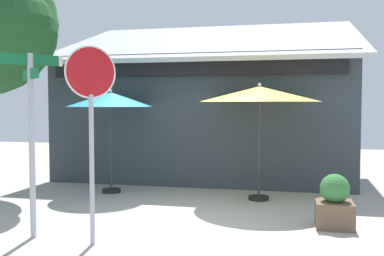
% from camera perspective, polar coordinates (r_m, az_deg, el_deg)
% --- Properties ---
extents(ground_plane, '(28.00, 28.00, 0.10)m').
position_cam_1_polar(ground_plane, '(8.00, -0.60, -12.37)').
color(ground_plane, '#ADA8A0').
extents(cafe_building, '(8.35, 5.15, 4.77)m').
position_cam_1_polar(cafe_building, '(13.23, 2.26, 1.74)').
color(cafe_building, '#333D42').
rests_on(cafe_building, ground).
extents(street_sign_post, '(0.68, 0.69, 2.86)m').
position_cam_1_polar(street_sign_post, '(7.30, -19.82, 0.41)').
color(street_sign_post, '#A8AAB2').
rests_on(street_sign_post, ground).
extents(stop_sign, '(0.56, 0.55, 2.93)m').
position_cam_1_polar(stop_sign, '(6.67, -12.79, 2.67)').
color(stop_sign, '#A8AAB2').
rests_on(stop_sign, ground).
extents(patio_umbrella_teal_left, '(2.03, 2.03, 2.43)m').
position_cam_1_polar(patio_umbrella_teal_left, '(10.56, -10.39, 3.47)').
color(patio_umbrella_teal_left, black).
rests_on(patio_umbrella_teal_left, ground).
extents(patio_umbrella_mustard_center, '(2.60, 2.60, 2.53)m').
position_cam_1_polar(patio_umbrella_mustard_center, '(9.69, 8.63, 4.21)').
color(patio_umbrella_mustard_center, black).
rests_on(patio_umbrella_mustard_center, ground).
extents(sidewalk_planter, '(0.61, 0.61, 0.91)m').
position_cam_1_polar(sidewalk_planter, '(7.98, 17.77, -9.19)').
color(sidewalk_planter, brown).
rests_on(sidewalk_planter, ground).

